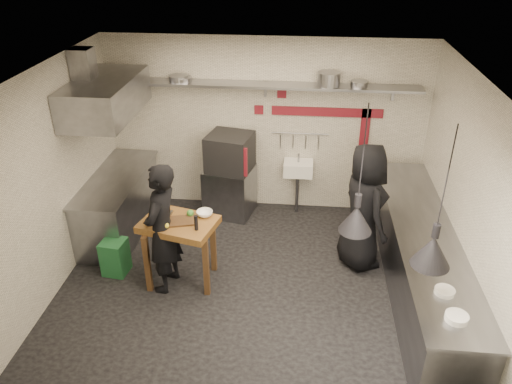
# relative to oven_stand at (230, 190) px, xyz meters

# --- Properties ---
(floor) EXTENTS (5.00, 5.00, 0.00)m
(floor) POSITION_rel_oven_stand_xyz_m (0.54, -1.77, -0.40)
(floor) COLOR black
(floor) RESTS_ON ground
(ceiling) EXTENTS (5.00, 5.00, 0.00)m
(ceiling) POSITION_rel_oven_stand_xyz_m (0.54, -1.77, 2.40)
(ceiling) COLOR beige
(ceiling) RESTS_ON floor
(wall_back) EXTENTS (5.00, 0.04, 2.80)m
(wall_back) POSITION_rel_oven_stand_xyz_m (0.54, 0.33, 1.00)
(wall_back) COLOR silver
(wall_back) RESTS_ON floor
(wall_front) EXTENTS (5.00, 0.04, 2.80)m
(wall_front) POSITION_rel_oven_stand_xyz_m (0.54, -3.87, 1.00)
(wall_front) COLOR silver
(wall_front) RESTS_ON floor
(wall_left) EXTENTS (0.04, 4.20, 2.80)m
(wall_left) POSITION_rel_oven_stand_xyz_m (-1.96, -1.77, 1.00)
(wall_left) COLOR silver
(wall_left) RESTS_ON floor
(wall_right) EXTENTS (0.04, 4.20, 2.80)m
(wall_right) POSITION_rel_oven_stand_xyz_m (3.04, -1.77, 1.00)
(wall_right) COLOR silver
(wall_right) RESTS_ON floor
(red_band_horiz) EXTENTS (1.70, 0.02, 0.14)m
(red_band_horiz) POSITION_rel_oven_stand_xyz_m (1.49, 0.31, 1.28)
(red_band_horiz) COLOR maroon
(red_band_horiz) RESTS_ON wall_back
(red_band_vert) EXTENTS (0.14, 0.02, 1.10)m
(red_band_vert) POSITION_rel_oven_stand_xyz_m (2.09, 0.31, 0.80)
(red_band_vert) COLOR maroon
(red_band_vert) RESTS_ON wall_back
(red_tile_a) EXTENTS (0.14, 0.02, 0.14)m
(red_tile_a) POSITION_rel_oven_stand_xyz_m (0.79, 0.31, 1.55)
(red_tile_a) COLOR maroon
(red_tile_a) RESTS_ON wall_back
(red_tile_b) EXTENTS (0.14, 0.02, 0.14)m
(red_tile_b) POSITION_rel_oven_stand_xyz_m (0.44, 0.31, 1.28)
(red_tile_b) COLOR maroon
(red_tile_b) RESTS_ON wall_back
(back_shelf) EXTENTS (4.60, 0.34, 0.04)m
(back_shelf) POSITION_rel_oven_stand_xyz_m (0.54, 0.15, 1.72)
(back_shelf) COLOR slate
(back_shelf) RESTS_ON wall_back
(shelf_bracket_left) EXTENTS (0.04, 0.06, 0.24)m
(shelf_bracket_left) POSITION_rel_oven_stand_xyz_m (-1.36, 0.30, 1.62)
(shelf_bracket_left) COLOR slate
(shelf_bracket_left) RESTS_ON wall_back
(shelf_bracket_mid) EXTENTS (0.04, 0.06, 0.24)m
(shelf_bracket_mid) POSITION_rel_oven_stand_xyz_m (0.54, 0.30, 1.62)
(shelf_bracket_mid) COLOR slate
(shelf_bracket_mid) RESTS_ON wall_back
(shelf_bracket_right) EXTENTS (0.04, 0.06, 0.24)m
(shelf_bracket_right) POSITION_rel_oven_stand_xyz_m (2.44, 0.30, 1.62)
(shelf_bracket_right) COLOR slate
(shelf_bracket_right) RESTS_ON wall_back
(pan_far_left) EXTENTS (0.30, 0.30, 0.09)m
(pan_far_left) POSITION_rel_oven_stand_xyz_m (-0.76, 0.15, 1.79)
(pan_far_left) COLOR slate
(pan_far_left) RESTS_ON back_shelf
(pan_mid_left) EXTENTS (0.33, 0.33, 0.07)m
(pan_mid_left) POSITION_rel_oven_stand_xyz_m (-0.69, 0.15, 1.78)
(pan_mid_left) COLOR slate
(pan_mid_left) RESTS_ON back_shelf
(stock_pot) EXTENTS (0.44, 0.44, 0.20)m
(stock_pot) POSITION_rel_oven_stand_xyz_m (1.47, 0.15, 1.84)
(stock_pot) COLOR slate
(stock_pot) RESTS_ON back_shelf
(pan_right) EXTENTS (0.33, 0.33, 0.08)m
(pan_right) POSITION_rel_oven_stand_xyz_m (1.92, 0.15, 1.78)
(pan_right) COLOR slate
(pan_right) RESTS_ON back_shelf
(oven_stand) EXTENTS (0.85, 0.80, 0.80)m
(oven_stand) POSITION_rel_oven_stand_xyz_m (0.00, 0.00, 0.00)
(oven_stand) COLOR slate
(oven_stand) RESTS_ON floor
(combi_oven) EXTENTS (0.77, 0.74, 0.58)m
(combi_oven) POSITION_rel_oven_stand_xyz_m (0.02, -0.02, 0.69)
(combi_oven) COLOR black
(combi_oven) RESTS_ON oven_stand
(oven_door) EXTENTS (0.55, 0.15, 0.46)m
(oven_door) POSITION_rel_oven_stand_xyz_m (0.06, -0.31, 0.69)
(oven_door) COLOR maroon
(oven_door) RESTS_ON combi_oven
(oven_glass) EXTENTS (0.35, 0.09, 0.34)m
(oven_glass) POSITION_rel_oven_stand_xyz_m (0.04, -0.30, 0.69)
(oven_glass) COLOR black
(oven_glass) RESTS_ON oven_door
(hand_sink) EXTENTS (0.46, 0.34, 0.22)m
(hand_sink) POSITION_rel_oven_stand_xyz_m (1.09, 0.15, 0.38)
(hand_sink) COLOR white
(hand_sink) RESTS_ON wall_back
(sink_tap) EXTENTS (0.03, 0.03, 0.14)m
(sink_tap) POSITION_rel_oven_stand_xyz_m (1.09, 0.15, 0.56)
(sink_tap) COLOR slate
(sink_tap) RESTS_ON hand_sink
(sink_drain) EXTENTS (0.06, 0.06, 0.66)m
(sink_drain) POSITION_rel_oven_stand_xyz_m (1.09, 0.11, -0.06)
(sink_drain) COLOR slate
(sink_drain) RESTS_ON floor
(utensil_rail) EXTENTS (0.90, 0.02, 0.02)m
(utensil_rail) POSITION_rel_oven_stand_xyz_m (1.09, 0.29, 0.92)
(utensil_rail) COLOR slate
(utensil_rail) RESTS_ON wall_back
(counter_right) EXTENTS (0.70, 3.80, 0.90)m
(counter_right) POSITION_rel_oven_stand_xyz_m (2.69, -1.77, 0.05)
(counter_right) COLOR slate
(counter_right) RESTS_ON floor
(counter_right_top) EXTENTS (0.76, 3.90, 0.03)m
(counter_right_top) POSITION_rel_oven_stand_xyz_m (2.69, -1.77, 0.52)
(counter_right_top) COLOR slate
(counter_right_top) RESTS_ON counter_right
(plate_stack) EXTENTS (0.25, 0.25, 0.07)m
(plate_stack) POSITION_rel_oven_stand_xyz_m (2.66, -3.33, 0.56)
(plate_stack) COLOR white
(plate_stack) RESTS_ON counter_right_top
(small_bowl_right) EXTENTS (0.24, 0.24, 0.05)m
(small_bowl_right) POSITION_rel_oven_stand_xyz_m (2.64, -2.94, 0.56)
(small_bowl_right) COLOR white
(small_bowl_right) RESTS_ON counter_right_top
(counter_left) EXTENTS (0.70, 1.90, 0.90)m
(counter_left) POSITION_rel_oven_stand_xyz_m (-1.61, -0.72, 0.05)
(counter_left) COLOR slate
(counter_left) RESTS_ON floor
(counter_left_top) EXTENTS (0.76, 2.00, 0.03)m
(counter_left_top) POSITION_rel_oven_stand_xyz_m (-1.61, -0.72, 0.52)
(counter_left_top) COLOR slate
(counter_left_top) RESTS_ON counter_left
(extractor_hood) EXTENTS (0.78, 1.60, 0.50)m
(extractor_hood) POSITION_rel_oven_stand_xyz_m (-1.56, -0.72, 1.75)
(extractor_hood) COLOR slate
(extractor_hood) RESTS_ON ceiling
(hood_duct) EXTENTS (0.28, 0.28, 0.50)m
(hood_duct) POSITION_rel_oven_stand_xyz_m (-1.81, -0.72, 2.15)
(hood_duct) COLOR slate
(hood_duct) RESTS_ON ceiling
(green_bin) EXTENTS (0.34, 0.34, 0.50)m
(green_bin) POSITION_rel_oven_stand_xyz_m (-1.32, -1.76, -0.15)
(green_bin) COLOR #1F6132
(green_bin) RESTS_ON floor
(prep_table) EXTENTS (1.05, 0.84, 0.92)m
(prep_table) POSITION_rel_oven_stand_xyz_m (-0.38, -1.83, 0.06)
(prep_table) COLOR brown
(prep_table) RESTS_ON floor
(cutting_board) EXTENTS (0.40, 0.33, 0.02)m
(cutting_board) POSITION_rel_oven_stand_xyz_m (-0.34, -1.84, 0.53)
(cutting_board) COLOR #4E341D
(cutting_board) RESTS_ON prep_table
(pepper_mill) EXTENTS (0.06, 0.06, 0.20)m
(pepper_mill) POSITION_rel_oven_stand_xyz_m (-0.11, -2.00, 0.62)
(pepper_mill) COLOR black
(pepper_mill) RESTS_ON prep_table
(lemon_a) EXTENTS (0.09, 0.09, 0.07)m
(lemon_a) POSITION_rel_oven_stand_xyz_m (-0.56, -1.96, 0.56)
(lemon_a) COLOR gold
(lemon_a) RESTS_ON prep_table
(lemon_b) EXTENTS (0.10, 0.10, 0.08)m
(lemon_b) POSITION_rel_oven_stand_xyz_m (-0.49, -2.00, 0.56)
(lemon_b) COLOR gold
(lemon_b) RESTS_ON prep_table
(veg_ball) EXTENTS (0.11, 0.11, 0.09)m
(veg_ball) POSITION_rel_oven_stand_xyz_m (-0.25, -1.70, 0.57)
(veg_ball) COLOR #3D8330
(veg_ball) RESTS_ON prep_table
(steel_tray) EXTENTS (0.21, 0.15, 0.03)m
(steel_tray) POSITION_rel_oven_stand_xyz_m (-0.60, -1.68, 0.54)
(steel_tray) COLOR slate
(steel_tray) RESTS_ON prep_table
(bowl) EXTENTS (0.28, 0.28, 0.07)m
(bowl) POSITION_rel_oven_stand_xyz_m (-0.07, -1.66, 0.55)
(bowl) COLOR white
(bowl) RESTS_ON prep_table
(heat_lamp_near) EXTENTS (0.46, 0.46, 1.39)m
(heat_lamp_near) POSITION_rel_oven_stand_xyz_m (1.72, -2.60, 1.71)
(heat_lamp_near) COLOR black
(heat_lamp_near) RESTS_ON ceiling
(heat_lamp_far) EXTENTS (0.43, 0.43, 1.42)m
(heat_lamp_far) POSITION_rel_oven_stand_xyz_m (2.39, -3.07, 1.69)
(heat_lamp_far) COLOR black
(heat_lamp_far) RESTS_ON ceiling
(chef_left) EXTENTS (0.52, 0.70, 1.76)m
(chef_left) POSITION_rel_oven_stand_xyz_m (-0.56, -1.96, 0.48)
(chef_left) COLOR black
(chef_left) RESTS_ON floor
(chef_right) EXTENTS (0.87, 1.03, 1.80)m
(chef_right) POSITION_rel_oven_stand_xyz_m (1.99, -1.20, 0.50)
(chef_right) COLOR black
(chef_right) RESTS_ON floor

